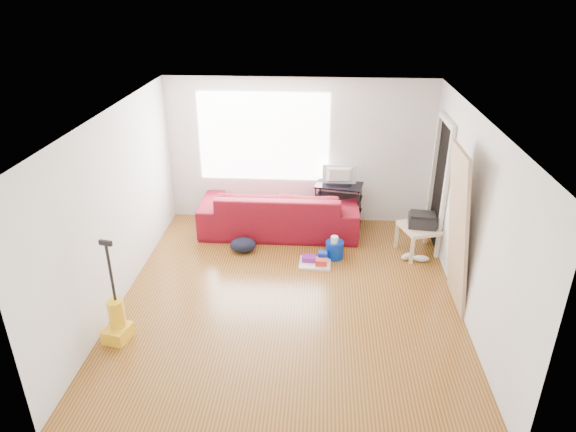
# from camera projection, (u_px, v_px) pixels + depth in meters

# --- Properties ---
(room) EXTENTS (4.51, 5.01, 2.51)m
(room) POSITION_uv_depth(u_px,v_px,m) (296.00, 209.00, 6.60)
(room) COLOR #5E3511
(room) RESTS_ON ground
(sofa) EXTENTS (2.63, 1.03, 0.77)m
(sofa) POSITION_uv_depth(u_px,v_px,m) (280.00, 231.00, 8.78)
(sofa) COLOR #590C15
(sofa) RESTS_ON ground
(tv_stand) EXTENTS (0.85, 0.59, 0.78)m
(tv_stand) POSITION_uv_depth(u_px,v_px,m) (338.00, 205.00, 8.79)
(tv_stand) COLOR black
(tv_stand) RESTS_ON ground
(tv) EXTENTS (0.57, 0.07, 0.33)m
(tv) POSITION_uv_depth(u_px,v_px,m) (339.00, 175.00, 8.56)
(tv) COLOR black
(tv) RESTS_ON tv_stand
(side_table) EXTENTS (0.73, 0.73, 0.47)m
(side_table) POSITION_uv_depth(u_px,v_px,m) (421.00, 231.00, 7.93)
(side_table) COLOR tan
(side_table) RESTS_ON ground
(printer) EXTENTS (0.45, 0.36, 0.22)m
(printer) POSITION_uv_depth(u_px,v_px,m) (422.00, 220.00, 7.85)
(printer) COLOR black
(printer) RESTS_ON side_table
(bucket) EXTENTS (0.33, 0.33, 0.27)m
(bucket) POSITION_uv_depth(u_px,v_px,m) (334.00, 257.00, 7.97)
(bucket) COLOR #052A93
(bucket) RESTS_ON ground
(toilet_paper) EXTENTS (0.11, 0.11, 0.10)m
(toilet_paper) POSITION_uv_depth(u_px,v_px,m) (334.00, 248.00, 7.87)
(toilet_paper) COLOR silver
(toilet_paper) RESTS_ON bucket
(cleaning_tray) EXTENTS (0.49, 0.40, 0.17)m
(cleaning_tray) POSITION_uv_depth(u_px,v_px,m) (316.00, 261.00, 7.77)
(cleaning_tray) COLOR silver
(cleaning_tray) RESTS_ON ground
(backpack) EXTENTS (0.43, 0.35, 0.23)m
(backpack) POSITION_uv_depth(u_px,v_px,m) (243.00, 251.00, 8.15)
(backpack) COLOR black
(backpack) RESTS_ON ground
(sneakers) EXTENTS (0.45, 0.23, 0.10)m
(sneakers) POSITION_uv_depth(u_px,v_px,m) (414.00, 257.00, 7.87)
(sneakers) COLOR silver
(sneakers) RESTS_ON ground
(vacuum) EXTENTS (0.33, 0.36, 1.30)m
(vacuum) POSITION_uv_depth(u_px,v_px,m) (117.00, 321.00, 6.11)
(vacuum) COLOR yellow
(vacuum) RESTS_ON ground
(door_panel) EXTENTS (0.27, 0.86, 2.14)m
(door_panel) POSITION_uv_depth(u_px,v_px,m) (447.00, 300.00, 6.93)
(door_panel) COLOR #A68060
(door_panel) RESTS_ON ground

